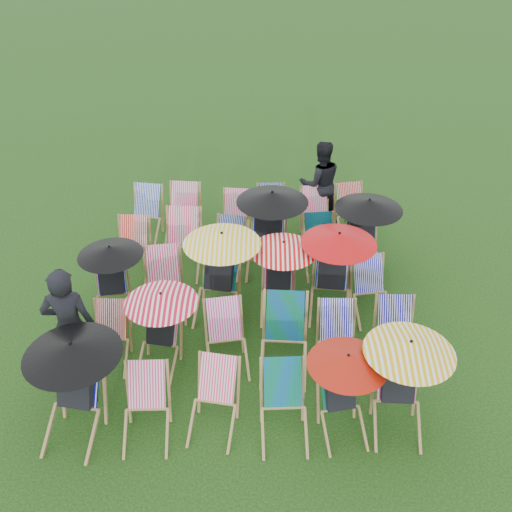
{
  "coord_description": "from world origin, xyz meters",
  "views": [
    {
      "loc": [
        0.18,
        -6.97,
        5.9
      ],
      "look_at": [
        0.11,
        0.3,
        0.9
      ],
      "focal_mm": 40.0,
      "sensor_mm": 36.0,
      "label": 1
    }
  ],
  "objects_px": {
    "deckchair_0": "(73,389)",
    "person_left": "(70,326)",
    "deckchair_29": "(353,213)",
    "person_rear": "(320,183)",
    "deckchair_5": "(401,384)"
  },
  "relations": [
    {
      "from": "deckchair_0",
      "to": "deckchair_29",
      "type": "xyz_separation_m",
      "value": [
        3.99,
        4.65,
        -0.27
      ]
    },
    {
      "from": "deckchair_0",
      "to": "deckchair_5",
      "type": "distance_m",
      "value": 3.97
    },
    {
      "from": "deckchair_29",
      "to": "person_rear",
      "type": "height_order",
      "value": "person_rear"
    },
    {
      "from": "deckchair_29",
      "to": "person_left",
      "type": "relative_size",
      "value": 0.51
    },
    {
      "from": "person_left",
      "to": "person_rear",
      "type": "bearing_deg",
      "value": -136.11
    },
    {
      "from": "deckchair_0",
      "to": "person_left",
      "type": "distance_m",
      "value": 0.95
    },
    {
      "from": "deckchair_5",
      "to": "person_left",
      "type": "distance_m",
      "value": 4.29
    },
    {
      "from": "deckchair_0",
      "to": "deckchair_5",
      "type": "xyz_separation_m",
      "value": [
        3.97,
        0.14,
        -0.04
      ]
    },
    {
      "from": "deckchair_0",
      "to": "person_rear",
      "type": "height_order",
      "value": "person_rear"
    },
    {
      "from": "deckchair_5",
      "to": "deckchair_29",
      "type": "relative_size",
      "value": 1.39
    },
    {
      "from": "deckchair_29",
      "to": "person_left",
      "type": "height_order",
      "value": "person_left"
    },
    {
      "from": "deckchair_5",
      "to": "deckchair_0",
      "type": "bearing_deg",
      "value": -175.64
    },
    {
      "from": "deckchair_5",
      "to": "deckchair_29",
      "type": "distance_m",
      "value": 4.52
    },
    {
      "from": "deckchair_0",
      "to": "person_left",
      "type": "height_order",
      "value": "person_left"
    },
    {
      "from": "person_rear",
      "to": "deckchair_0",
      "type": "bearing_deg",
      "value": 47.46
    }
  ]
}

